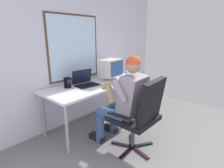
% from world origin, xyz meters
% --- Properties ---
extents(wall_rear, '(4.52, 0.08, 2.52)m').
position_xyz_m(wall_rear, '(0.00, 2.59, 1.26)').
color(wall_rear, silver).
rests_on(wall_rear, ground).
extents(desk, '(1.83, 0.73, 0.71)m').
position_xyz_m(desk, '(0.18, 2.16, 0.66)').
color(desk, gray).
rests_on(desk, ground).
extents(office_chair, '(0.66, 0.61, 1.00)m').
position_xyz_m(office_chair, '(-0.02, 1.18, 0.56)').
color(office_chair, black).
rests_on(office_chair, ground).
extents(person_seated, '(0.56, 0.77, 1.25)m').
position_xyz_m(person_seated, '(-0.04, 1.45, 0.66)').
color(person_seated, '#334E77').
rests_on(person_seated, ground).
extents(crt_monitor, '(0.46, 0.32, 0.37)m').
position_xyz_m(crt_monitor, '(0.48, 2.15, 0.93)').
color(crt_monitor, beige).
rests_on(crt_monitor, desk).
extents(laptop, '(0.38, 0.31, 0.24)m').
position_xyz_m(laptop, '(-0.04, 2.25, 0.78)').
color(laptop, black).
rests_on(laptop, desk).
extents(wine_glass, '(0.09, 0.09, 0.15)m').
position_xyz_m(wine_glass, '(0.74, 1.98, 0.82)').
color(wine_glass, silver).
rests_on(wine_glass, desk).
extents(desk_speaker, '(0.08, 0.08, 0.16)m').
position_xyz_m(desk_speaker, '(-0.32, 2.32, 0.79)').
color(desk_speaker, black).
rests_on(desk_speaker, desk).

